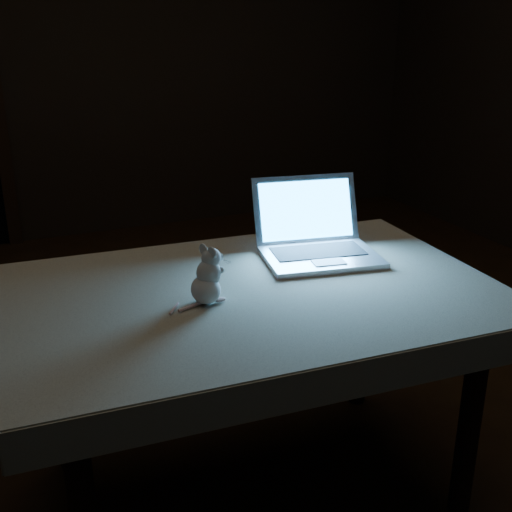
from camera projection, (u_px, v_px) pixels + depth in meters
name	position (u px, v px, depth m)	size (l,w,h in m)	color
floor	(254.00, 433.00, 2.25)	(5.00, 5.00, 0.00)	black
back_wall	(93.00, 29.00, 3.94)	(4.50, 0.04, 2.60)	black
table	(255.00, 394.00, 1.89)	(1.23, 0.79, 0.66)	black
tablecloth	(218.00, 306.00, 1.77)	(1.33, 0.89, 0.09)	beige
laptop	(322.00, 224.00, 1.93)	(0.35, 0.30, 0.24)	silver
plush_mouse	(205.00, 275.00, 1.65)	(0.11, 0.11, 0.16)	white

